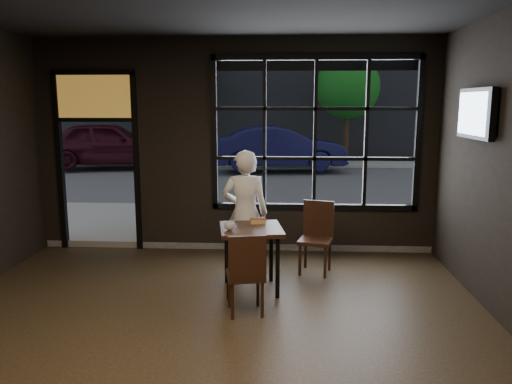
# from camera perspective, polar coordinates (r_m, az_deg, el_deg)

# --- Properties ---
(floor) EXTENTS (6.00, 7.00, 0.02)m
(floor) POSITION_cam_1_polar(r_m,az_deg,el_deg) (4.61, -6.96, -19.33)
(floor) COLOR black
(floor) RESTS_ON ground
(window_frame) EXTENTS (3.06, 0.12, 2.28)m
(window_frame) POSITION_cam_1_polar(r_m,az_deg,el_deg) (7.47, 6.77, 6.62)
(window_frame) COLOR black
(window_frame) RESTS_ON ground
(stained_transom) EXTENTS (1.20, 0.06, 0.70)m
(stained_transom) POSITION_cam_1_polar(r_m,az_deg,el_deg) (7.97, -17.97, 10.38)
(stained_transom) COLOR orange
(stained_transom) RESTS_ON ground
(street_asphalt) EXTENTS (60.00, 41.00, 0.04)m
(street_asphalt) POSITION_cam_1_polar(r_m,az_deg,el_deg) (28.05, 1.79, 5.53)
(street_asphalt) COLOR #545456
(street_asphalt) RESTS_ON ground
(cafe_table) EXTENTS (0.84, 0.84, 0.79)m
(cafe_table) POSITION_cam_1_polar(r_m,az_deg,el_deg) (6.08, -0.57, -7.62)
(cafe_table) COLOR black
(cafe_table) RESTS_ON floor
(chair_near) EXTENTS (0.46, 0.46, 0.91)m
(chair_near) POSITION_cam_1_polar(r_m,az_deg,el_deg) (5.43, -1.21, -9.19)
(chair_near) COLOR black
(chair_near) RESTS_ON floor
(chair_window) EXTENTS (0.50, 0.50, 0.95)m
(chair_window) POSITION_cam_1_polar(r_m,az_deg,el_deg) (6.70, 6.80, -5.28)
(chair_window) COLOR black
(chair_window) RESTS_ON floor
(man) EXTENTS (0.63, 0.43, 1.66)m
(man) POSITION_cam_1_polar(r_m,az_deg,el_deg) (6.52, -1.25, -2.43)
(man) COLOR silver
(man) RESTS_ON floor
(hotdog) EXTENTS (0.21, 0.10, 0.06)m
(hotdog) POSITION_cam_1_polar(r_m,az_deg,el_deg) (6.14, 0.23, -3.38)
(hotdog) COLOR tan
(hotdog) RESTS_ON cafe_table
(cup) EXTENTS (0.13, 0.13, 0.10)m
(cup) POSITION_cam_1_polar(r_m,az_deg,el_deg) (5.85, -3.05, -3.90)
(cup) COLOR silver
(cup) RESTS_ON cafe_table
(tv) EXTENTS (0.11, 0.98, 0.57)m
(tv) POSITION_cam_1_polar(r_m,az_deg,el_deg) (6.27, 23.87, 8.20)
(tv) COLOR black
(tv) RESTS_ON wall_right
(navy_car) EXTENTS (4.42, 2.02, 1.40)m
(navy_car) POSITION_cam_1_polar(r_m,az_deg,el_deg) (16.31, 2.68, 5.06)
(navy_car) COLOR #121137
(navy_car) RESTS_ON street_asphalt
(maroon_car) EXTENTS (4.77, 2.66, 1.54)m
(maroon_car) POSITION_cam_1_polar(r_m,az_deg,el_deg) (17.78, -16.47, 5.30)
(maroon_car) COLOR black
(maroon_car) RESTS_ON street_asphalt
(tree_left) EXTENTS (2.71, 2.71, 4.62)m
(tree_left) POSITION_cam_1_polar(r_m,az_deg,el_deg) (19.68, -9.06, 12.98)
(tree_left) COLOR #332114
(tree_left) RESTS_ON street_asphalt
(tree_right) EXTENTS (2.34, 2.34, 3.99)m
(tree_right) POSITION_cam_1_polar(r_m,az_deg,el_deg) (18.92, 10.44, 11.70)
(tree_right) COLOR #332114
(tree_right) RESTS_ON street_asphalt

